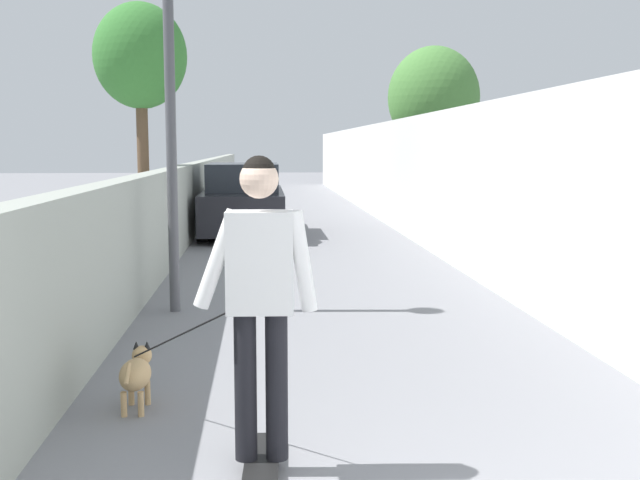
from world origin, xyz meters
TOP-DOWN VIEW (x-y plane):
  - ground_plane at (14.00, 0.00)m, footprint 80.00×80.00m
  - wall_left at (12.00, 2.37)m, footprint 48.00×0.30m
  - fence_right at (12.00, -2.37)m, footprint 48.00×0.30m
  - tree_right_mid at (19.00, -4.00)m, footprint 2.56×2.56m
  - tree_left_far at (13.00, 3.15)m, footprint 1.80×1.80m
  - lamp_post at (6.52, 1.82)m, footprint 0.36×0.36m
  - skateboard at (2.05, 0.81)m, footprint 0.81×0.23m
  - person_skateboarder at (2.05, 0.81)m, footprint 0.23×0.71m
  - dog at (3.20, 1.72)m, footprint 1.45×1.03m
  - car_near at (14.27, 1.22)m, footprint 4.25×1.80m

SIDE VIEW (x-z plane):
  - ground_plane at x=14.00m, z-range 0.00..0.00m
  - skateboard at x=2.05m, z-range 0.03..0.11m
  - dog at x=3.20m, z-range -0.25..0.80m
  - car_near at x=14.27m, z-range -0.05..1.49m
  - wall_left at x=12.00m, z-range 0.00..1.54m
  - person_skateboarder at x=2.05m, z-range 0.24..2.01m
  - fence_right at x=12.00m, z-range 0.00..2.51m
  - lamp_post at x=6.52m, z-range 0.82..5.41m
  - tree_right_mid at x=19.00m, z-range 0.90..5.59m
  - tree_left_far at x=13.00m, z-range 1.27..5.94m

